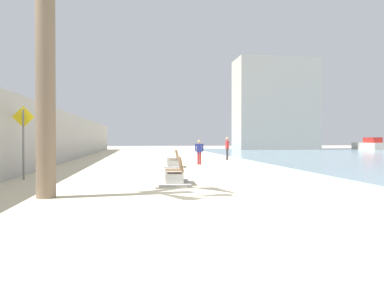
{
  "coord_description": "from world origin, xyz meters",
  "views": [
    {
      "loc": [
        -1.97,
        -10.82,
        1.61
      ],
      "look_at": [
        1.09,
        12.75,
        1.3
      ],
      "focal_mm": 36.62,
      "sensor_mm": 36.0,
      "label": 1
    }
  ],
  "objects": [
    {
      "name": "bench_far",
      "position": [
        -0.16,
        11.46,
        0.23
      ],
      "size": [
        1.18,
        2.14,
        0.98
      ],
      "color": "#ADAAA3",
      "rests_on": "ground"
    },
    {
      "name": "boat_nearest",
      "position": [
        31.19,
        42.57,
        0.72
      ],
      "size": [
        2.19,
        6.57,
        1.79
      ],
      "color": "beige",
      "rests_on": "water_bay"
    },
    {
      "name": "person_walking",
      "position": [
        1.64,
        13.41,
        0.88
      ],
      "size": [
        0.53,
        0.22,
        1.54
      ],
      "color": "#B22D33",
      "rests_on": "ground"
    },
    {
      "name": "person_standing",
      "position": [
        4.47,
        18.11,
        1.02
      ],
      "size": [
        0.24,
        0.52,
        1.75
      ],
      "color": "#333338",
      "rests_on": "ground"
    },
    {
      "name": "pedestrian_sign",
      "position": [
        -6.56,
        5.23,
        1.8
      ],
      "size": [
        0.85,
        0.08,
        2.9
      ],
      "color": "slate",
      "rests_on": "ground"
    },
    {
      "name": "ground_plane",
      "position": [
        0.0,
        18.0,
        0.0
      ],
      "size": [
        120.0,
        120.0,
        0.0
      ],
      "primitive_type": "plane",
      "color": "beige"
    },
    {
      "name": "bench_near",
      "position": [
        -0.79,
        3.12,
        0.23
      ],
      "size": [
        1.19,
        2.14,
        0.98
      ],
      "color": "#ADAAA3",
      "rests_on": "ground"
    },
    {
      "name": "harbor_building",
      "position": [
        18.04,
        46.0,
        6.76
      ],
      "size": [
        12.0,
        6.0,
        13.52
      ],
      "primitive_type": "cube",
      "color": "#ADAAA3",
      "rests_on": "ground"
    },
    {
      "name": "seawall",
      "position": [
        -7.5,
        18.0,
        1.75
      ],
      "size": [
        0.8,
        64.0,
        3.5
      ],
      "primitive_type": "cube",
      "color": "#ADAAA3",
      "rests_on": "ground"
    }
  ]
}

